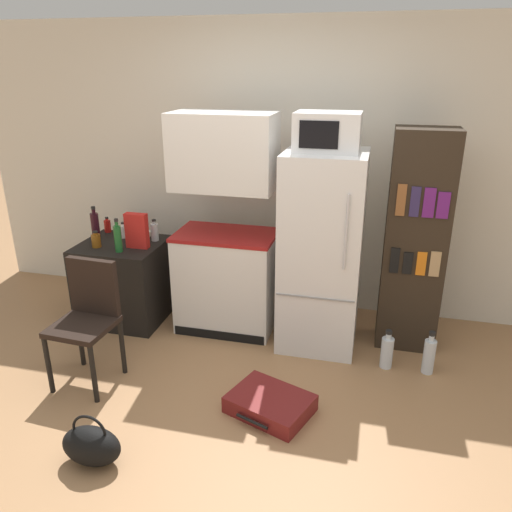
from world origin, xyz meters
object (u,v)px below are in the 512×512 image
refrigerator (322,252)px  bottle_clear_short (155,232)px  side_table (125,281)px  bottle_ketchup_red (107,226)px  cereal_box (137,231)px  bottle_green_tall (118,238)px  water_bottle_middle (429,355)px  handbag (91,445)px  bookshelf (415,243)px  bottle_milk_white (123,231)px  microwave (328,132)px  suitcase_large_flat (270,404)px  bottle_amber_beer (96,240)px  chair (88,311)px  bottle_wine_dark (95,225)px  bowl (142,234)px  water_bottle_front (387,352)px  kitchen_hutch (226,236)px

refrigerator → bottle_clear_short: size_ratio=8.14×
side_table → refrigerator: refrigerator is taller
bottle_ketchup_red → cereal_box: size_ratio=0.48×
bottle_green_tall → bottle_ketchup_red: (-0.35, 0.44, -0.06)m
bottle_green_tall → water_bottle_middle: (2.53, -0.08, -0.69)m
handbag → bookshelf: bearing=45.9°
bottle_green_tall → bottle_milk_white: size_ratio=2.00×
refrigerator → water_bottle_middle: 1.12m
bottle_clear_short → cereal_box: bearing=-107.9°
microwave → bottle_milk_white: 2.03m
bottle_green_tall → handbag: size_ratio=0.79×
refrigerator → bottle_green_tall: (-1.66, -0.20, 0.05)m
bottle_milk_white → suitcase_large_flat: bearing=-35.5°
refrigerator → cereal_box: 1.56m
bottle_amber_beer → bottle_ketchup_red: bottle_ketchup_red is taller
refrigerator → bottle_amber_beer: bearing=-175.8°
side_table → bookshelf: (2.45, 0.16, 0.52)m
chair → handbag: chair is taller
bottle_wine_dark → water_bottle_middle: (2.91, -0.36, -0.69)m
bottle_wine_dark → bowl: bearing=19.0°
microwave → suitcase_large_flat: 1.95m
suitcase_large_flat → water_bottle_front: bearing=64.6°
side_table → cereal_box: (0.19, -0.05, 0.51)m
bottle_green_tall → suitcase_large_flat: size_ratio=0.46×
bottle_wine_dark → cereal_box: (0.48, -0.15, 0.03)m
bowl → water_bottle_middle: bowl is taller
bottle_amber_beer → bottle_ketchup_red: (-0.11, 0.39, 0.00)m
bottle_ketchup_red → chair: size_ratio=0.16×
refrigerator → water_bottle_middle: bearing=-17.7°
bowl → water_bottle_middle: 2.64m
side_table → bottle_ketchup_red: (-0.27, 0.26, 0.42)m
bottle_milk_white → chair: chair is taller
water_bottle_middle → bottle_ketchup_red: bearing=169.7°
refrigerator → cereal_box: refrigerator is taller
bottle_ketchup_red → bowl: 0.37m
suitcase_large_flat → water_bottle_middle: 1.29m
bowl → bottle_clear_short: bearing=-24.7°
bottle_clear_short → refrigerator: bearing=-5.2°
microwave → cereal_box: (-1.55, -0.06, -0.86)m
bowl → water_bottle_front: 2.35m
water_bottle_middle → handbag: bearing=-143.9°
kitchen_hutch → water_bottle_middle: (1.68, -0.33, -0.70)m
bottle_milk_white → cereal_box: 0.33m
bottle_green_tall → water_bottle_middle: size_ratio=0.82×
bottle_green_tall → handbag: bottle_green_tall is taller
bottle_wine_dark → water_bottle_front: 2.72m
microwave → bottle_ketchup_red: bearing=172.9°
refrigerator → water_bottle_front: (0.56, -0.28, -0.66)m
bookshelf → bottle_milk_white: size_ratio=12.30×
suitcase_large_flat → bottle_amber_beer: bearing=173.5°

